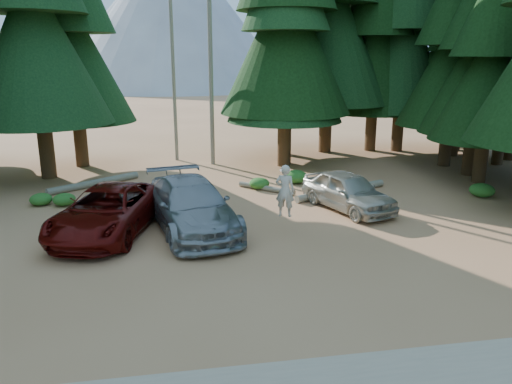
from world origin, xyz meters
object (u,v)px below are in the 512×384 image
silver_minivan_center (191,206)px  silver_minivan_right (348,191)px  frisbee_player (285,191)px  log_left (95,183)px  log_right (341,191)px  red_pickup (108,211)px  log_mid (266,188)px

silver_minivan_center → silver_minivan_right: silver_minivan_center is taller
frisbee_player → log_left: (-7.49, 7.43, -1.28)m
silver_minivan_right → frisbee_player: size_ratio=2.41×
silver_minivan_right → log_left: bearing=133.0°
silver_minivan_center → log_left: bearing=110.1°
silver_minivan_center → log_left: (-4.25, 6.81, -0.71)m
silver_minivan_center → frisbee_player: 3.35m
silver_minivan_right → log_right: bearing=57.2°
silver_minivan_center → log_right: bearing=15.7°
red_pickup → log_left: (-1.39, 6.71, -0.64)m
silver_minivan_right → frisbee_player: (-3.04, -1.97, 0.69)m
log_right → silver_minivan_right: bearing=-127.1°
silver_minivan_right → log_left: (-10.53, 5.46, -0.59)m
silver_minivan_center → log_right: silver_minivan_center is taller
red_pickup → frisbee_player: (6.10, -0.72, 0.64)m
red_pickup → log_left: 6.88m
log_left → log_right: size_ratio=0.92×
log_right → red_pickup: bearing=175.7°
log_left → silver_minivan_center: bearing=-94.9°
log_mid → log_right: 3.39m
silver_minivan_right → log_right: size_ratio=0.88×
red_pickup → log_mid: size_ratio=1.99×
frisbee_player → log_left: 10.63m
silver_minivan_right → log_right: (0.51, 2.18, -0.60)m
red_pickup → log_left: red_pickup is taller
silver_minivan_right → log_left: size_ratio=0.96×
log_mid → log_left: bearing=-151.9°
silver_minivan_right → frisbee_player: bearing=-166.7°
red_pickup → silver_minivan_center: silver_minivan_center is taller
frisbee_player → log_mid: 5.47m
red_pickup → frisbee_player: 6.17m
log_left → frisbee_player: bearing=-81.7°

